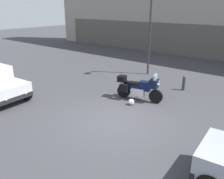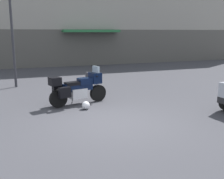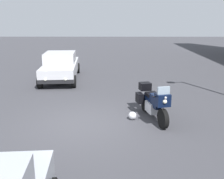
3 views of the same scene
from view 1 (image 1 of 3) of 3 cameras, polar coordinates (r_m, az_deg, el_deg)
name	(u,v)px [view 1 (image 1 of 3)]	position (r m, az deg, el deg)	size (l,w,h in m)	color
ground_plane	(116,120)	(9.42, 0.87, -7.42)	(80.00, 80.00, 0.00)	#38383D
motorcycle	(139,88)	(11.24, 6.44, 0.48)	(2.23, 1.03, 1.36)	black
helmet	(131,102)	(10.80, 4.65, -3.01)	(0.28, 0.28, 0.28)	silver
streetlamp_curbside	(149,27)	(15.23, 8.90, 14.66)	(0.28, 0.94, 5.01)	#2D2D33
bollard_curbside	(184,83)	(13.11, 16.94, 1.60)	(0.16, 0.16, 0.79)	#333338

